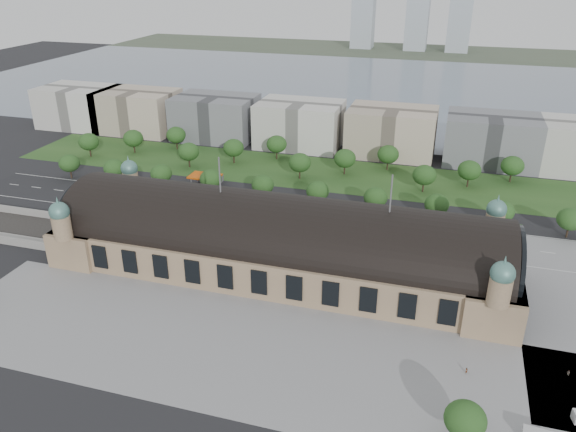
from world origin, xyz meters
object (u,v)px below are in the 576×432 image
(parked_car_5, at_px, (189,221))
(pedestrian_2, at_px, (568,373))
(parked_car_6, at_px, (207,222))
(bus_east, at_px, (395,237))
(traffic_car_0, at_px, (76,195))
(bus_mid, at_px, (332,234))
(parked_car_3, at_px, (222,224))
(parked_car_4, at_px, (223,229))
(traffic_car_3, at_px, (273,216))
(bus_west, at_px, (319,228))
(petrol_station, at_px, (210,178))
(traffic_car_1, at_px, (114,196))
(traffic_car_4, at_px, (278,219))
(traffic_car_6, at_px, (494,254))
(parked_car_0, at_px, (151,215))
(pedestrian_1, at_px, (467,371))
(parked_car_2, at_px, (204,222))
(parked_car_1, at_px, (129,212))
(traffic_car_2, at_px, (169,215))

(parked_car_5, relative_size, pedestrian_2, 3.12)
(parked_car_6, distance_m, bus_east, 72.61)
(traffic_car_0, relative_size, bus_mid, 0.38)
(parked_car_3, distance_m, bus_east, 66.41)
(parked_car_4, relative_size, pedestrian_2, 2.32)
(traffic_car_3, distance_m, bus_west, 22.38)
(petrol_station, distance_m, bus_mid, 76.18)
(traffic_car_1, height_order, parked_car_3, traffic_car_1)
(traffic_car_4, relative_size, traffic_car_6, 0.68)
(pedestrian_2, bearing_deg, bus_mid, 5.52)
(parked_car_0, height_order, parked_car_5, parked_car_5)
(traffic_car_3, distance_m, bus_mid, 28.89)
(petrol_station, relative_size, pedestrian_1, 8.07)
(traffic_car_6, distance_m, bus_west, 63.02)
(parked_car_2, bearing_deg, parked_car_0, -119.96)
(traffic_car_1, xyz_separation_m, bus_west, (93.81, -7.31, 0.88))
(traffic_car_6, xyz_separation_m, parked_car_3, (-100.78, -4.83, -0.12))
(parked_car_1, bearing_deg, parked_car_6, 63.91)
(parked_car_0, height_order, pedestrian_2, pedestrian_2)
(traffic_car_6, xyz_separation_m, bus_west, (-63.01, 0.81, 0.90))
(bus_mid, relative_size, pedestrian_2, 6.70)
(pedestrian_2, bearing_deg, bus_west, 5.83)
(parked_car_4, bearing_deg, bus_east, 66.27)
(petrol_station, height_order, bus_mid, petrol_station)
(traffic_car_0, xyz_separation_m, parked_car_1, (32.19, -9.24, -0.00))
(traffic_car_1, bearing_deg, parked_car_0, -109.58)
(parked_car_3, xyz_separation_m, parked_car_4, (2.05, -4.00, -0.00))
(traffic_car_0, relative_size, traffic_car_6, 0.77)
(parked_car_2, height_order, bus_mid, bus_mid)
(petrol_station, bearing_deg, parked_car_4, -61.00)
(petrol_station, bearing_deg, parked_car_5, -78.07)
(parked_car_2, distance_m, bus_east, 74.05)
(traffic_car_6, bearing_deg, traffic_car_3, -89.59)
(petrol_station, relative_size, traffic_car_4, 3.67)
(traffic_car_2, height_order, traffic_car_3, traffic_car_3)
(parked_car_4, distance_m, pedestrian_1, 106.93)
(traffic_car_3, xyz_separation_m, pedestrian_1, (75.50, -74.64, 0.21))
(pedestrian_1, bearing_deg, parked_car_5, 100.42)
(bus_west, bearing_deg, traffic_car_4, 72.77)
(parked_car_1, xyz_separation_m, parked_car_5, (26.93, -0.74, 0.00))
(parked_car_0, height_order, pedestrian_1, pedestrian_1)
(parked_car_3, distance_m, bus_mid, 43.40)
(traffic_car_3, xyz_separation_m, bus_west, (21.05, -7.52, 1.02))
(petrol_station, bearing_deg, parked_car_6, -68.01)
(traffic_car_4, relative_size, bus_east, 0.35)
(traffic_car_2, bearing_deg, parked_car_3, 84.08)
(traffic_car_3, xyz_separation_m, bus_east, (49.36, -6.61, 0.85))
(bus_east, xyz_separation_m, pedestrian_1, (26.14, -68.04, -0.64))
(bus_west, bearing_deg, pedestrian_2, -127.48)
(petrol_station, relative_size, parked_car_4, 3.54)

